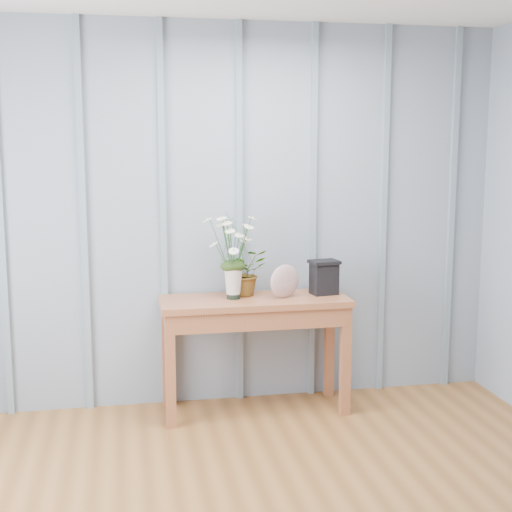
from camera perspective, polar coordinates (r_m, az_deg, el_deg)
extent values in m
cube|color=#8591A2|center=(4.67, -4.39, 3.13)|extent=(4.00, 0.01, 2.50)
cube|color=#A9A8AD|center=(4.67, -1.27, 5.62)|extent=(0.03, 0.01, 0.10)
cube|color=gray|center=(4.69, -19.75, 2.64)|extent=(0.04, 0.03, 2.50)
cube|color=gray|center=(4.64, -13.63, 2.86)|extent=(0.04, 0.03, 2.50)
cube|color=gray|center=(4.64, -7.45, 3.04)|extent=(0.04, 0.03, 2.50)
cube|color=gray|center=(4.69, -1.33, 3.19)|extent=(0.04, 0.03, 2.50)
cube|color=gray|center=(4.80, 4.57, 3.29)|extent=(0.04, 0.03, 2.50)
cube|color=gray|center=(4.96, 10.16, 3.36)|extent=(0.04, 0.03, 2.50)
cube|color=gray|center=(5.16, 15.37, 3.40)|extent=(0.04, 0.03, 2.50)
cube|color=brown|center=(4.55, -0.12, -3.63)|extent=(1.20, 0.45, 0.04)
cube|color=brown|center=(4.57, -0.12, -4.61)|extent=(1.13, 0.42, 0.12)
cube|color=brown|center=(4.42, -6.86, -9.17)|extent=(0.06, 0.06, 0.71)
cube|color=brown|center=(4.62, 7.16, -8.34)|extent=(0.06, 0.06, 0.71)
cube|color=brown|center=(4.76, -7.17, -7.81)|extent=(0.06, 0.06, 0.71)
cube|color=brown|center=(4.95, 5.87, -7.13)|extent=(0.06, 0.06, 0.71)
cylinder|color=black|center=(4.53, -1.82, -3.09)|extent=(0.09, 0.09, 0.05)
cone|color=beige|center=(4.51, -1.83, -2.07)|extent=(0.16, 0.16, 0.20)
ellipsoid|color=#1E3611|center=(4.50, -1.83, -0.81)|extent=(0.16, 0.13, 0.08)
imported|color=#1E3611|center=(4.61, -0.90, -1.30)|extent=(0.33, 0.31, 0.30)
ellipsoid|color=#8A4651|center=(4.54, 2.30, -2.04)|extent=(0.22, 0.14, 0.22)
cube|color=black|center=(4.67, 5.46, -1.83)|extent=(0.18, 0.15, 0.20)
cube|color=black|center=(4.65, 5.48, -0.48)|extent=(0.20, 0.17, 0.02)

